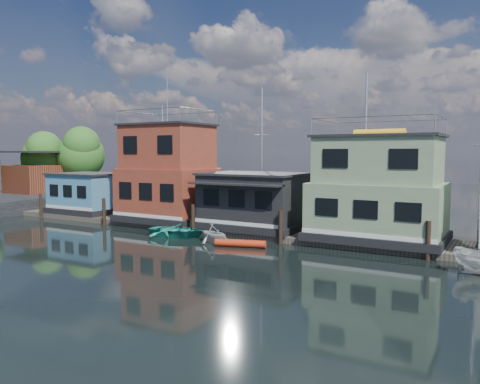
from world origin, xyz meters
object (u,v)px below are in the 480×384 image
Objects in this scene: houseboat_red at (168,175)px; dinghy_teal at (177,231)px; red_kayak at (240,243)px; dinghy_white at (213,233)px; houseboat_blue at (88,193)px; houseboat_dark at (254,201)px; houseboat_green at (378,190)px.

houseboat_red is 2.87× the size of dinghy_teal.
dinghy_white is at bearing 151.59° from red_kayak.
dinghy_white reaches higher than red_kayak.
houseboat_red is 11.57m from red_kayak.
houseboat_red is (9.50, 0.00, 1.90)m from houseboat_blue.
houseboat_dark reaches higher than dinghy_teal.
houseboat_dark is 0.88× the size of houseboat_green.
houseboat_dark reaches higher than dinghy_white.
dinghy_teal is (3.98, -4.02, -3.68)m from houseboat_red.
houseboat_green is 11.02m from dinghy_white.
dinghy_white is at bearing -31.13° from houseboat_red.
houseboat_red is at bearing 179.86° from houseboat_dark.
dinghy_teal reaches higher than red_kayak.
houseboat_red is at bearing 136.63° from red_kayak.
houseboat_dark is at bearing -56.21° from dinghy_teal.
houseboat_red reaches higher than houseboat_green.
houseboat_blue is 0.54× the size of houseboat_red.
dinghy_white is at bearing -98.47° from houseboat_dark.
houseboat_dark is 6.01m from dinghy_teal.
houseboat_dark is at bearing -0.14° from houseboat_red.
red_kayak is (9.72, -4.94, -3.86)m from houseboat_red.
houseboat_red is at bearing 74.80° from dinghy_white.
houseboat_green reaches higher than houseboat_dark.
houseboat_blue is 9.69m from houseboat_red.
dinghy_white is (16.84, -4.44, -1.58)m from houseboat_blue.
houseboat_blue is at bearing -180.00° from houseboat_green.
houseboat_dark is 5.65m from red_kayak.
houseboat_green is at bearing 0.12° from houseboat_dark.
houseboat_blue is 1.96× the size of red_kayak.
dinghy_teal is (-13.02, -4.02, -3.12)m from houseboat_green.
houseboat_dark reaches higher than red_kayak.
dinghy_white is (-0.66, -4.42, -1.79)m from houseboat_dark.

